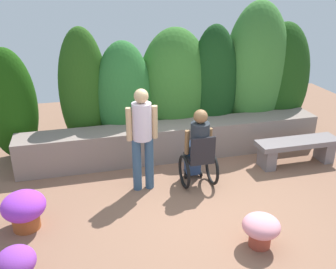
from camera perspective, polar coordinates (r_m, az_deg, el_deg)
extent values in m
plane|color=#855E48|center=(5.76, 5.47, -10.67)|extent=(11.52, 11.52, 0.00)
cube|color=gray|center=(7.04, 0.94, -0.95)|extent=(5.72, 0.59, 0.66)
ellipsoid|color=#1B490D|center=(7.34, -23.10, 4.20)|extent=(0.95, 0.66, 2.09)
ellipsoid|color=#275316|center=(7.16, -12.83, 6.37)|extent=(0.91, 0.64, 2.41)
ellipsoid|color=#2B6C2D|center=(7.14, -6.78, 5.67)|extent=(1.07, 0.75, 2.15)
ellipsoid|color=#336C26|center=(7.44, 1.04, 7.30)|extent=(1.44, 1.01, 2.34)
ellipsoid|color=#143B15|center=(7.51, 7.03, 7.48)|extent=(0.97, 0.68, 2.39)
ellipsoid|color=#3D7B31|center=(7.93, 13.31, 9.42)|extent=(1.37, 0.96, 2.81)
ellipsoid|color=#1C4514|center=(8.28, 17.01, 8.09)|extent=(1.23, 0.86, 2.39)
cube|color=slate|center=(6.92, 14.99, -3.49)|extent=(0.20, 0.36, 0.38)
cube|color=slate|center=(7.55, 22.95, -2.32)|extent=(0.20, 0.36, 0.38)
cube|color=slate|center=(7.12, 19.39, -1.18)|extent=(1.55, 0.43, 0.09)
cube|color=black|center=(6.01, 4.75, -3.61)|extent=(0.40, 0.40, 0.06)
cube|color=black|center=(5.76, 5.40, -2.34)|extent=(0.40, 0.04, 0.40)
cube|color=black|center=(6.47, 3.72, -5.55)|extent=(0.28, 0.12, 0.03)
torus|color=black|center=(6.05, 2.52, -5.73)|extent=(0.05, 0.56, 0.56)
torus|color=black|center=(6.19, 6.80, -5.17)|extent=(0.05, 0.56, 0.56)
cylinder|color=black|center=(6.39, 2.70, -6.38)|extent=(0.03, 0.10, 0.10)
cylinder|color=black|center=(6.47, 5.09, -6.06)|extent=(0.03, 0.10, 0.10)
cube|color=navy|center=(6.05, 4.48, -2.26)|extent=(0.30, 0.40, 0.16)
cube|color=navy|center=(6.37, 3.81, -4.33)|extent=(0.26, 0.14, 0.43)
cylinder|color=#252B32|center=(5.84, 4.93, -0.53)|extent=(0.30, 0.30, 0.50)
cylinder|color=brown|center=(5.87, 2.96, -1.21)|extent=(0.08, 0.08, 0.40)
cylinder|color=brown|center=(5.99, 6.44, -0.83)|extent=(0.08, 0.08, 0.40)
sphere|color=brown|center=(5.71, 5.05, 2.78)|extent=(0.22, 0.22, 0.22)
cylinder|color=#355371|center=(5.93, -4.80, -4.68)|extent=(0.14, 0.14, 0.88)
cylinder|color=#355371|center=(5.96, -2.90, -4.47)|extent=(0.14, 0.14, 0.88)
cylinder|color=silver|center=(5.64, -4.05, 2.02)|extent=(0.30, 0.30, 0.58)
cylinder|color=tan|center=(5.63, -6.04, 1.56)|extent=(0.09, 0.09, 0.53)
cylinder|color=tan|center=(5.69, -2.06, 1.93)|extent=(0.09, 0.09, 0.53)
sphere|color=tan|center=(5.51, -4.16, 5.93)|extent=(0.22, 0.22, 0.22)
cylinder|color=#9F3F2F|center=(5.06, 13.96, -15.19)|extent=(0.28, 0.28, 0.23)
ellipsoid|color=#1C5B1F|center=(4.97, 14.12, -13.84)|extent=(0.31, 0.31, 0.10)
ellipsoid|color=pink|center=(4.95, 14.17, -13.46)|extent=(0.48, 0.48, 0.27)
ellipsoid|color=#257029|center=(4.69, -22.32, -18.10)|extent=(0.27, 0.27, 0.11)
ellipsoid|color=purple|center=(4.66, -22.41, -17.65)|extent=(0.45, 0.45, 0.32)
cylinder|color=#9B4B24|center=(5.56, -21.01, -12.18)|extent=(0.37, 0.37, 0.25)
ellipsoid|color=#2A682D|center=(5.46, -21.27, -10.69)|extent=(0.41, 0.41, 0.13)
ellipsoid|color=purple|center=(5.43, -21.36, -10.18)|extent=(0.59, 0.59, 0.38)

